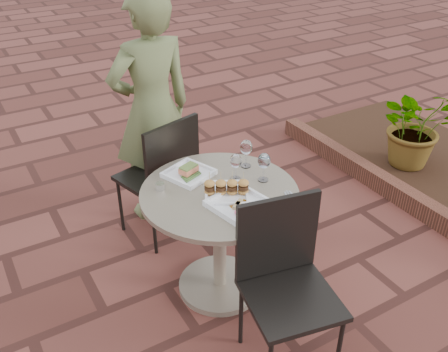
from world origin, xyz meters
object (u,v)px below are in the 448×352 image
cafe_table (220,226)px  diner (152,110)px  chair_far (164,170)px  plate_sliders (226,190)px  chair_near (284,272)px  plate_tuna (239,204)px  plate_salmon (189,173)px

cafe_table → diner: diner is taller
chair_far → plate_sliders: size_ratio=2.88×
chair_near → plate_sliders: (-0.04, 0.51, 0.22)m
cafe_table → plate_tuna: size_ratio=2.69×
diner → plate_salmon: diner is taller
diner → plate_salmon: bearing=80.7°
diner → plate_tuna: (-0.01, -1.17, -0.10)m
diner → chair_near: bearing=88.8°
plate_salmon → plate_sliders: (0.08, -0.30, 0.02)m
plate_sliders → diner: bearing=89.3°
chair_far → plate_tuna: chair_far is taller
cafe_table → chair_far: 0.66m
plate_tuna → plate_sliders: bearing=91.8°
chair_far → plate_sliders: chair_far is taller
plate_sliders → plate_tuna: (0.00, -0.13, -0.02)m
cafe_table → plate_salmon: (-0.07, 0.24, 0.27)m
cafe_table → plate_sliders: plate_sliders is taller
chair_far → plate_tuna: bearing=79.4°
plate_sliders → plate_salmon: bearing=105.6°
cafe_table → plate_sliders: size_ratio=2.78×
chair_far → diner: 0.45m
plate_sliders → cafe_table: bearing=100.5°
chair_far → diner: (0.08, 0.33, 0.29)m
chair_near → diner: (-0.02, 1.55, 0.29)m
chair_far → plate_tuna: 0.87m
plate_tuna → chair_far: bearing=95.0°
cafe_table → plate_sliders: bearing=-79.5°
chair_near → plate_salmon: 0.84m
chair_far → diner: bearing=-119.7°
chair_near → plate_tuna: bearing=105.9°
plate_sliders → chair_near: bearing=-85.9°
plate_salmon → chair_near: bearing=-81.6°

